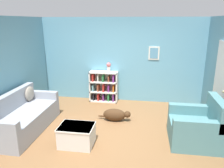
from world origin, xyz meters
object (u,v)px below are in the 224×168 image
object	(u,v)px
recliner_chair	(197,127)
vase	(109,67)
bookshelf	(104,87)
coffee_table	(77,135)
dog	(115,115)
couch	(23,117)

from	to	relation	value
recliner_chair	vase	bearing A→B (deg)	136.33
bookshelf	recliner_chair	size ratio (longest dim) A/B	0.97
bookshelf	vase	xyz separation A→B (m)	(0.16, -0.02, 0.66)
coffee_table	dog	bearing A→B (deg)	63.47
recliner_chair	bookshelf	bearing A→B (deg)	138.06
couch	vase	world-z (taller)	vase
couch	bookshelf	bearing A→B (deg)	55.84
recliner_chair	coffee_table	distance (m)	2.51
coffee_table	vase	distance (m)	2.79
vase	coffee_table	bearing A→B (deg)	-94.80
couch	vase	size ratio (longest dim) A/B	6.94
couch	recliner_chair	size ratio (longest dim) A/B	2.01
dog	vase	bearing A→B (deg)	106.51
couch	coffee_table	world-z (taller)	couch
dog	couch	bearing A→B (deg)	-158.28
bookshelf	recliner_chair	bearing A→B (deg)	-41.94
bookshelf	dog	distance (m)	1.53
couch	dog	xyz separation A→B (m)	(2.07, 0.82, -0.16)
bookshelf	vase	world-z (taller)	vase
couch	recliner_chair	xyz separation A→B (m)	(3.91, 0.05, 0.03)
coffee_table	vase	world-z (taller)	vase
couch	bookshelf	world-z (taller)	bookshelf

